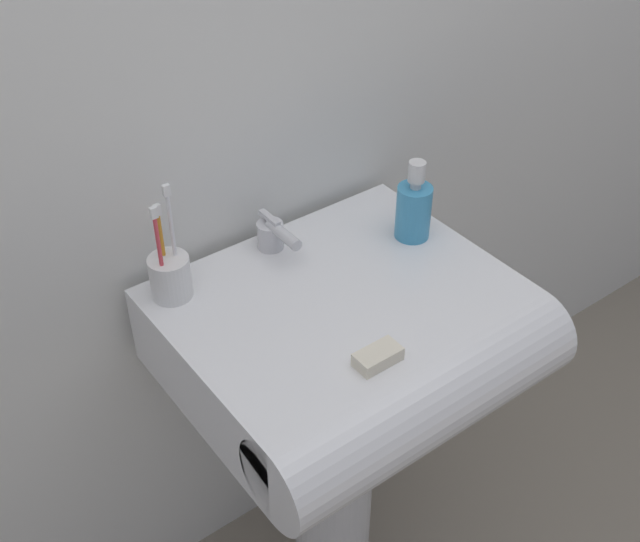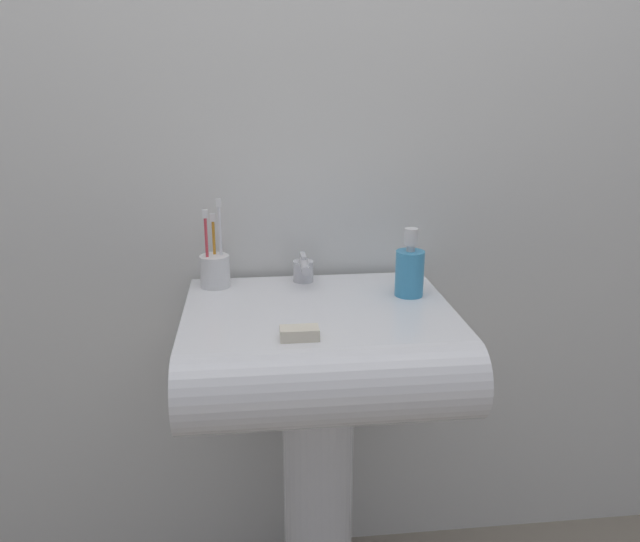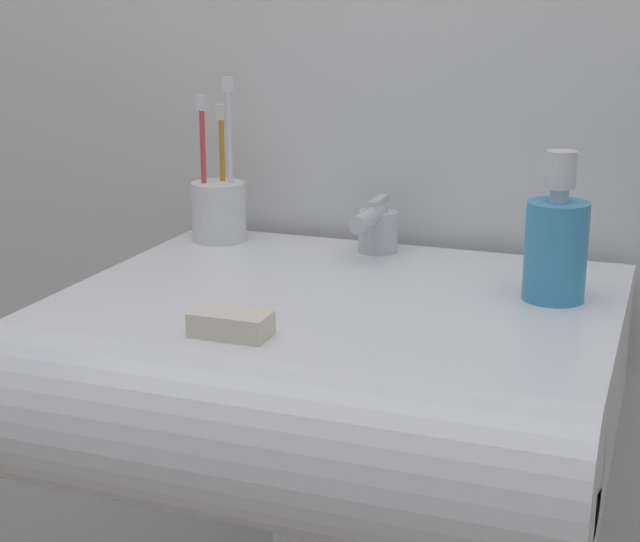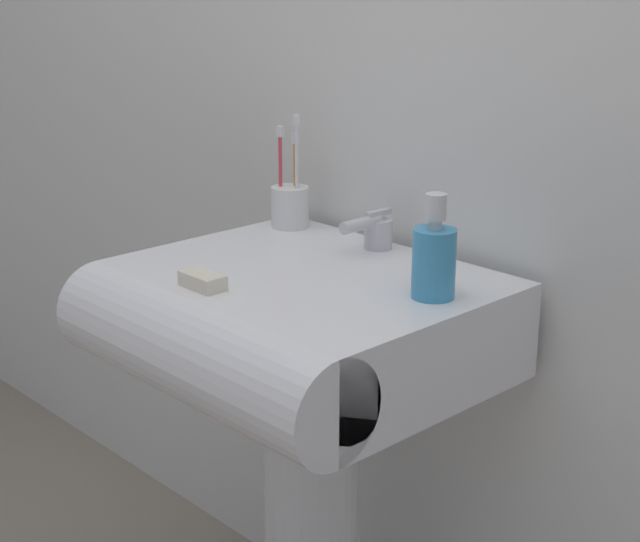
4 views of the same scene
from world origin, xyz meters
name	(u,v)px [view 2 (image 2 of 4)]	position (x,y,z in m)	size (l,w,h in m)	color
wall_back	(306,137)	(0.00, 0.27, 1.20)	(5.00, 0.05, 2.40)	silver
sink_pedestal	(318,496)	(0.00, 0.00, 0.35)	(0.17, 0.17, 0.69)	white
sink_basin	(321,350)	(0.00, -0.06, 0.77)	(0.60, 0.53, 0.16)	white
faucet	(304,269)	(-0.02, 0.17, 0.89)	(0.05, 0.12, 0.07)	silver
toothbrush_cup	(215,269)	(-0.23, 0.16, 0.90)	(0.07, 0.07, 0.22)	white
soap_bottle	(410,270)	(0.22, 0.05, 0.91)	(0.07, 0.07, 0.16)	#3F99CC
bar_soap	(299,333)	(-0.06, -0.18, 0.86)	(0.08, 0.04, 0.02)	silver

